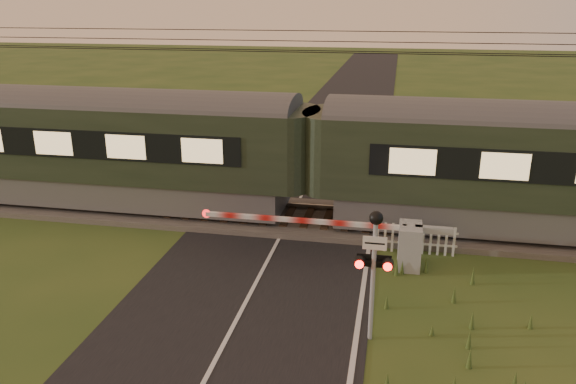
% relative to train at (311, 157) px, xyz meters
% --- Properties ---
extents(ground, '(160.00, 160.00, 0.00)m').
position_rel_train_xyz_m(ground, '(-0.70, -6.50, -2.22)').
color(ground, '#2C491C').
rests_on(ground, ground).
extents(road, '(6.00, 140.00, 0.03)m').
position_rel_train_xyz_m(road, '(-0.69, -6.73, -2.21)').
color(road, black).
rests_on(road, ground).
extents(track_bed, '(140.00, 3.40, 0.39)m').
position_rel_train_xyz_m(track_bed, '(-0.70, 0.00, -2.15)').
color(track_bed, '#47423D').
rests_on(track_bed, ground).
extents(overhead_wires, '(120.00, 0.62, 0.62)m').
position_rel_train_xyz_m(overhead_wires, '(-0.70, 0.00, 3.51)').
color(overhead_wires, black).
rests_on(overhead_wires, ground).
extents(train, '(41.54, 2.86, 3.87)m').
position_rel_train_xyz_m(train, '(0.00, 0.00, 0.00)').
color(train, slate).
rests_on(train, ground).
extents(boom_gate, '(7.01, 0.94, 1.25)m').
position_rel_train_xyz_m(boom_gate, '(2.88, -2.80, -1.54)').
color(boom_gate, gray).
rests_on(boom_gate, ground).
extents(crossing_signal, '(0.75, 0.33, 2.95)m').
position_rel_train_xyz_m(crossing_signal, '(2.33, -6.53, -0.19)').
color(crossing_signal, gray).
rests_on(crossing_signal, ground).
extents(picket_fence, '(2.37, 0.07, 0.88)m').
position_rel_train_xyz_m(picket_fence, '(3.36, -1.89, -1.77)').
color(picket_fence, silver).
rests_on(picket_fence, ground).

